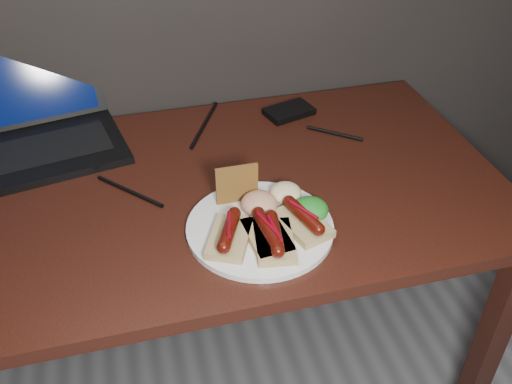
% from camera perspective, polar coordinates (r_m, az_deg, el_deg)
% --- Properties ---
extents(desk, '(1.40, 0.70, 0.75)m').
position_cam_1_polar(desk, '(1.26, -7.71, -3.09)').
color(desk, '#38160E').
rests_on(desk, ground).
extents(laptop, '(0.47, 0.40, 0.25)m').
position_cam_1_polar(laptop, '(1.42, -22.31, 6.18)').
color(laptop, black).
rests_on(laptop, desk).
extents(hard_drive, '(0.13, 0.10, 0.02)m').
position_cam_1_polar(hard_drive, '(1.47, 3.32, 8.05)').
color(hard_drive, black).
rests_on(hard_drive, desk).
extents(desk_cables, '(1.00, 0.40, 0.01)m').
position_cam_1_polar(desk_cables, '(1.31, -11.25, 3.32)').
color(desk_cables, black).
rests_on(desk_cables, desk).
extents(plate, '(0.28, 0.28, 0.01)m').
position_cam_1_polar(plate, '(1.10, 0.40, -3.58)').
color(plate, silver).
rests_on(plate, desk).
extents(bread_sausage_left, '(0.11, 0.13, 0.04)m').
position_cam_1_polar(bread_sausage_left, '(1.05, -2.68, -4.26)').
color(bread_sausage_left, tan).
rests_on(bread_sausage_left, plate).
extents(bread_sausage_center, '(0.08, 0.12, 0.04)m').
position_cam_1_polar(bread_sausage_center, '(1.05, 1.15, -4.16)').
color(bread_sausage_center, tan).
rests_on(bread_sausage_center, plate).
extents(bread_sausage_right, '(0.10, 0.13, 0.04)m').
position_cam_1_polar(bread_sausage_right, '(1.08, 4.73, -2.79)').
color(bread_sausage_right, tan).
rests_on(bread_sausage_right, plate).
extents(bread_sausage_extra, '(0.09, 0.12, 0.04)m').
position_cam_1_polar(bread_sausage_extra, '(1.04, 1.85, -4.62)').
color(bread_sausage_extra, tan).
rests_on(bread_sausage_extra, plate).
extents(crispbread, '(0.08, 0.01, 0.08)m').
position_cam_1_polar(crispbread, '(1.13, -1.92, 0.79)').
color(crispbread, '#915F27').
rests_on(crispbread, plate).
extents(salad_greens, '(0.07, 0.07, 0.04)m').
position_cam_1_polar(salad_greens, '(1.10, 5.46, -1.74)').
color(salad_greens, '#13601B').
rests_on(salad_greens, plate).
extents(salsa_mound, '(0.07, 0.07, 0.04)m').
position_cam_1_polar(salsa_mound, '(1.11, 0.32, -1.15)').
color(salsa_mound, '#A01310').
rests_on(salsa_mound, plate).
extents(coleslaw_mound, '(0.06, 0.06, 0.04)m').
position_cam_1_polar(coleslaw_mound, '(1.14, 2.98, -0.08)').
color(coleslaw_mound, white).
rests_on(coleslaw_mound, plate).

